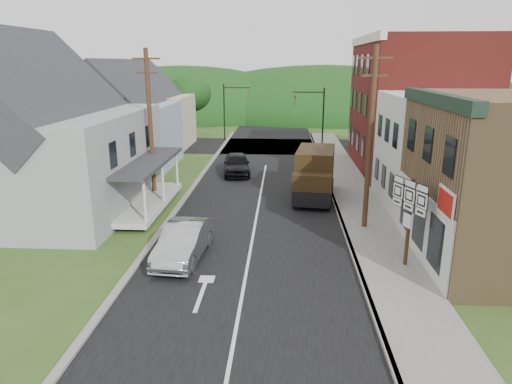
% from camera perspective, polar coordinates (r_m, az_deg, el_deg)
% --- Properties ---
extents(ground, '(120.00, 120.00, 0.00)m').
position_cam_1_polar(ground, '(20.45, -0.79, -7.72)').
color(ground, '#2D4719').
rests_on(ground, ground).
extents(road, '(9.00, 90.00, 0.02)m').
position_cam_1_polar(road, '(29.87, 0.63, -0.01)').
color(road, black).
rests_on(road, ground).
extents(cross_road, '(60.00, 9.00, 0.02)m').
position_cam_1_polar(cross_road, '(46.43, 1.68, 5.75)').
color(cross_road, black).
rests_on(cross_road, ground).
extents(sidewalk_right, '(2.80, 55.00, 0.15)m').
position_cam_1_polar(sidewalk_right, '(28.25, 12.46, -1.18)').
color(sidewalk_right, slate).
rests_on(sidewalk_right, ground).
extents(curb_right, '(0.20, 55.00, 0.15)m').
position_cam_1_polar(curb_right, '(28.07, 9.74, -1.14)').
color(curb_right, slate).
rests_on(curb_right, ground).
extents(curb_left, '(0.30, 55.00, 0.12)m').
position_cam_1_polar(curb_left, '(28.55, -8.94, -0.84)').
color(curb_left, slate).
rests_on(curb_left, ground).
extents(storefront_white, '(8.00, 7.00, 6.50)m').
position_cam_1_polar(storefront_white, '(28.42, 23.85, 4.53)').
color(storefront_white, silver).
rests_on(storefront_white, ground).
extents(storefront_red, '(8.00, 12.00, 10.00)m').
position_cam_1_polar(storefront_red, '(37.17, 19.20, 10.12)').
color(storefront_red, maroon).
rests_on(storefront_red, ground).
extents(house_gray, '(10.20, 12.24, 8.35)m').
position_cam_1_polar(house_gray, '(28.37, -24.95, 6.41)').
color(house_gray, gray).
rests_on(house_gray, ground).
extents(house_blue, '(7.14, 8.16, 7.28)m').
position_cam_1_polar(house_blue, '(38.05, -15.78, 8.53)').
color(house_blue, '#8698B8').
rests_on(house_blue, ground).
extents(house_cream, '(7.14, 8.16, 7.28)m').
position_cam_1_polar(house_cream, '(46.73, -12.79, 10.01)').
color(house_cream, '#C3AF97').
rests_on(house_cream, ground).
extents(utility_pole_right, '(1.60, 0.26, 9.00)m').
position_cam_1_polar(utility_pole_right, '(22.85, 14.08, 6.52)').
color(utility_pole_right, '#472D19').
rests_on(utility_pole_right, ground).
extents(utility_pole_left, '(1.60, 0.26, 9.00)m').
position_cam_1_polar(utility_pole_left, '(28.05, -13.08, 8.26)').
color(utility_pole_left, '#472D19').
rests_on(utility_pole_left, ground).
extents(traffic_signal_right, '(2.87, 0.20, 6.00)m').
position_cam_1_polar(traffic_signal_right, '(42.51, 7.46, 9.80)').
color(traffic_signal_right, black).
rests_on(traffic_signal_right, ground).
extents(traffic_signal_left, '(2.87, 0.20, 6.00)m').
position_cam_1_polar(traffic_signal_left, '(49.71, -3.20, 10.78)').
color(traffic_signal_left, black).
rests_on(traffic_signal_left, ground).
extents(tree_left_b, '(4.80, 4.80, 6.94)m').
position_cam_1_polar(tree_left_b, '(35.93, -27.73, 8.84)').
color(tree_left_b, '#382616').
rests_on(tree_left_b, ground).
extents(tree_left_c, '(5.80, 5.80, 8.41)m').
position_cam_1_polar(tree_left_c, '(43.79, -24.85, 11.54)').
color(tree_left_c, '#382616').
rests_on(tree_left_c, ground).
extents(tree_left_d, '(4.80, 4.80, 6.94)m').
position_cam_1_polar(tree_left_d, '(51.85, -8.31, 12.10)').
color(tree_left_d, '#382616').
rests_on(tree_left_d, ground).
extents(forested_ridge, '(90.00, 30.00, 16.00)m').
position_cam_1_polar(forested_ridge, '(74.15, 2.39, 9.57)').
color(forested_ridge, black).
rests_on(forested_ridge, ground).
extents(silver_sedan, '(1.96, 4.76, 1.53)m').
position_cam_1_polar(silver_sedan, '(19.94, -8.99, -6.18)').
color(silver_sedan, '#ABABB0').
rests_on(silver_sedan, ground).
extents(dark_sedan, '(2.46, 4.91, 1.61)m').
position_cam_1_polar(dark_sedan, '(34.44, -2.44, 3.51)').
color(dark_sedan, black).
rests_on(dark_sedan, ground).
extents(delivery_van, '(2.87, 5.70, 3.06)m').
position_cam_1_polar(delivery_van, '(28.30, 7.33, 2.20)').
color(delivery_van, black).
rests_on(delivery_van, ground).
extents(route_sign_cluster, '(0.87, 1.96, 3.66)m').
position_cam_1_polar(route_sign_cluster, '(19.20, 18.59, -2.15)').
color(route_sign_cluster, '#472D19').
rests_on(route_sign_cluster, sidewalk_right).
extents(warning_sign, '(0.18, 0.69, 2.55)m').
position_cam_1_polar(warning_sign, '(25.30, 13.64, 0.76)').
color(warning_sign, black).
rests_on(warning_sign, sidewalk_right).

